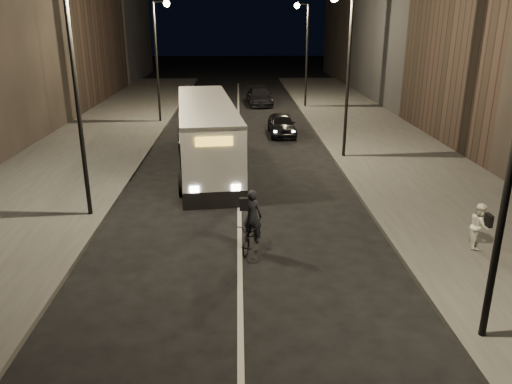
{
  "coord_description": "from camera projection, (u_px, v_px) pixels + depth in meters",
  "views": [
    {
      "loc": [
        0.02,
        -13.64,
        7.1
      ],
      "look_at": [
        0.58,
        2.41,
        1.5
      ],
      "focal_mm": 35.0,
      "sensor_mm": 36.0,
      "label": 1
    }
  ],
  "objects": [
    {
      "name": "car_far",
      "position": [
        259.0,
        96.0,
        43.15
      ],
      "size": [
        2.36,
        5.1,
        1.44
      ],
      "primitive_type": "imported",
      "rotation": [
        0.0,
        0.0,
        0.07
      ],
      "color": "black",
      "rests_on": "ground"
    },
    {
      "name": "streetlight_right_near",
      "position": [
        508.0,
        111.0,
        9.85
      ],
      "size": [
        1.2,
        0.44,
        8.12
      ],
      "color": "black",
      "rests_on": "sidewalk_right"
    },
    {
      "name": "car_mid",
      "position": [
        204.0,
        115.0,
        35.43
      ],
      "size": [
        1.57,
        3.84,
        1.24
      ],
      "primitive_type": "imported",
      "rotation": [
        0.0,
        0.0,
        3.21
      ],
      "color": "#313133",
      "rests_on": "ground"
    },
    {
      "name": "streetlight_left_near",
      "position": [
        82.0,
        72.0,
        17.04
      ],
      "size": [
        1.2,
        0.44,
        8.12
      ],
      "color": "black",
      "rests_on": "sidewalk_left"
    },
    {
      "name": "car_near",
      "position": [
        282.0,
        124.0,
        31.95
      ],
      "size": [
        1.73,
        4.1,
        1.38
      ],
      "primitive_type": "imported",
      "rotation": [
        0.0,
        0.0,
        0.02
      ],
      "color": "black",
      "rests_on": "ground"
    },
    {
      "name": "ground",
      "position": [
        240.0,
        264.0,
        15.21
      ],
      "size": [
        180.0,
        180.0,
        0.0
      ],
      "primitive_type": "plane",
      "color": "black",
      "rests_on": "ground"
    },
    {
      "name": "streetlight_right_mid",
      "position": [
        344.0,
        55.0,
        24.95
      ],
      "size": [
        1.2,
        0.44,
        8.12
      ],
      "color": "black",
      "rests_on": "sidewalk_right"
    },
    {
      "name": "cyclist_on_bicycle",
      "position": [
        252.0,
        230.0,
        15.95
      ],
      "size": [
        1.19,
        1.94,
        2.11
      ],
      "rotation": [
        0.0,
        0.0,
        -0.33
      ],
      "color": "black",
      "rests_on": "ground"
    },
    {
      "name": "city_bus",
      "position": [
        206.0,
        132.0,
        24.72
      ],
      "size": [
        3.91,
        12.32,
        3.27
      ],
      "rotation": [
        0.0,
        0.0,
        0.11
      ],
      "color": "silver",
      "rests_on": "ground"
    },
    {
      "name": "pedestrian_woman",
      "position": [
        479.0,
        226.0,
        15.78
      ],
      "size": [
        0.76,
        0.86,
        1.48
      ],
      "primitive_type": "imported",
      "rotation": [
        0.0,
        0.0,
        1.25
      ],
      "color": "white",
      "rests_on": "sidewalk_right"
    },
    {
      "name": "streetlight_right_far",
      "position": [
        304.0,
        41.0,
        40.05
      ],
      "size": [
        1.2,
        0.44,
        8.12
      ],
      "color": "black",
      "rests_on": "sidewalk_right"
    },
    {
      "name": "sidewalk_left",
      "position": [
        88.0,
        150.0,
        28.11
      ],
      "size": [
        7.0,
        70.0,
        0.16
      ],
      "primitive_type": "cube",
      "color": "#383735",
      "rests_on": "ground"
    },
    {
      "name": "streetlight_left_far",
      "position": [
        160.0,
        45.0,
        34.03
      ],
      "size": [
        1.2,
        0.44,
        8.12
      ],
      "color": "black",
      "rests_on": "sidewalk_left"
    },
    {
      "name": "sidewalk_right",
      "position": [
        386.0,
        148.0,
        28.68
      ],
      "size": [
        7.0,
        70.0,
        0.16
      ],
      "primitive_type": "cube",
      "color": "#383735",
      "rests_on": "ground"
    }
  ]
}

